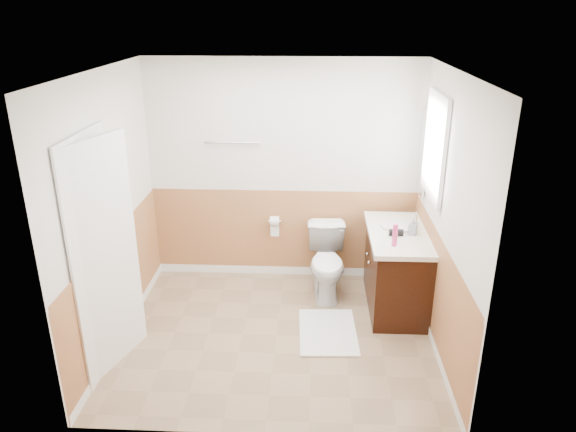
# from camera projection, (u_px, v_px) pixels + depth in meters

# --- Properties ---
(floor) EXTENTS (3.00, 3.00, 0.00)m
(floor) POSITION_uv_depth(u_px,v_px,m) (276.00, 335.00, 5.22)
(floor) COLOR #8C7051
(floor) RESTS_ON ground
(ceiling) EXTENTS (3.00, 3.00, 0.00)m
(ceiling) POSITION_uv_depth(u_px,v_px,m) (274.00, 71.00, 4.31)
(ceiling) COLOR white
(ceiling) RESTS_ON floor
(wall_back) EXTENTS (3.00, 0.00, 3.00)m
(wall_back) POSITION_uv_depth(u_px,v_px,m) (284.00, 173.00, 5.97)
(wall_back) COLOR silver
(wall_back) RESTS_ON floor
(wall_front) EXTENTS (3.00, 0.00, 3.00)m
(wall_front) POSITION_uv_depth(u_px,v_px,m) (262.00, 287.00, 3.55)
(wall_front) COLOR silver
(wall_front) RESTS_ON floor
(wall_left) EXTENTS (0.00, 3.00, 3.00)m
(wall_left) POSITION_uv_depth(u_px,v_px,m) (109.00, 213.00, 4.83)
(wall_left) COLOR silver
(wall_left) RESTS_ON floor
(wall_right) EXTENTS (0.00, 3.00, 3.00)m
(wall_right) POSITION_uv_depth(u_px,v_px,m) (446.00, 219.00, 4.70)
(wall_right) COLOR silver
(wall_right) RESTS_ON floor
(wainscot_back) EXTENTS (3.00, 0.00, 3.00)m
(wainscot_back) POSITION_uv_depth(u_px,v_px,m) (284.00, 235.00, 6.23)
(wainscot_back) COLOR #B17346
(wainscot_back) RESTS_ON floor
(wainscot_front) EXTENTS (3.00, 0.00, 3.00)m
(wainscot_front) POSITION_uv_depth(u_px,v_px,m) (264.00, 379.00, 3.84)
(wainscot_front) COLOR #B17346
(wainscot_front) RESTS_ON floor
(wainscot_left) EXTENTS (0.00, 2.60, 2.60)m
(wainscot_left) POSITION_uv_depth(u_px,v_px,m) (120.00, 286.00, 5.11)
(wainscot_left) COLOR #B17346
(wainscot_left) RESTS_ON floor
(wainscot_right) EXTENTS (0.00, 2.60, 2.60)m
(wainscot_right) POSITION_uv_depth(u_px,v_px,m) (436.00, 294.00, 4.97)
(wainscot_right) COLOR #B17346
(wainscot_right) RESTS_ON floor
(toilet) EXTENTS (0.45, 0.75, 0.75)m
(toilet) POSITION_uv_depth(u_px,v_px,m) (327.00, 262.00, 5.86)
(toilet) COLOR white
(toilet) RESTS_ON floor
(bath_mat) EXTENTS (0.58, 0.82, 0.02)m
(bath_mat) POSITION_uv_depth(u_px,v_px,m) (328.00, 332.00, 5.26)
(bath_mat) COLOR white
(bath_mat) RESTS_ON floor
(vanity_cabinet) EXTENTS (0.55, 1.10, 0.80)m
(vanity_cabinet) POSITION_uv_depth(u_px,v_px,m) (396.00, 272.00, 5.60)
(vanity_cabinet) COLOR black
(vanity_cabinet) RESTS_ON floor
(vanity_knob_left) EXTENTS (0.03, 0.03, 0.03)m
(vanity_knob_left) POSITION_uv_depth(u_px,v_px,m) (369.00, 262.00, 5.46)
(vanity_knob_left) COLOR silver
(vanity_knob_left) RESTS_ON vanity_cabinet
(vanity_knob_right) EXTENTS (0.03, 0.03, 0.03)m
(vanity_knob_right) POSITION_uv_depth(u_px,v_px,m) (367.00, 254.00, 5.65)
(vanity_knob_right) COLOR silver
(vanity_knob_right) RESTS_ON vanity_cabinet
(countertop) EXTENTS (0.60, 1.15, 0.05)m
(countertop) POSITION_uv_depth(u_px,v_px,m) (398.00, 234.00, 5.44)
(countertop) COLOR white
(countertop) RESTS_ON vanity_cabinet
(sink_basin) EXTENTS (0.36, 0.36, 0.02)m
(sink_basin) POSITION_uv_depth(u_px,v_px,m) (397.00, 225.00, 5.57)
(sink_basin) COLOR silver
(sink_basin) RESTS_ON countertop
(faucet) EXTENTS (0.02, 0.02, 0.14)m
(faucet) POSITION_uv_depth(u_px,v_px,m) (415.00, 220.00, 5.54)
(faucet) COLOR silver
(faucet) RESTS_ON countertop
(lotion_bottle) EXTENTS (0.05, 0.05, 0.22)m
(lotion_bottle) POSITION_uv_depth(u_px,v_px,m) (395.00, 235.00, 5.09)
(lotion_bottle) COLOR #D03674
(lotion_bottle) RESTS_ON countertop
(soap_dispenser) EXTENTS (0.10, 0.10, 0.17)m
(soap_dispenser) POSITION_uv_depth(u_px,v_px,m) (413.00, 226.00, 5.35)
(soap_dispenser) COLOR gray
(soap_dispenser) RESTS_ON countertop
(hair_dryer_body) EXTENTS (0.14, 0.07, 0.07)m
(hair_dryer_body) POSITION_uv_depth(u_px,v_px,m) (396.00, 232.00, 5.34)
(hair_dryer_body) COLOR black
(hair_dryer_body) RESTS_ON countertop
(hair_dryer_handle) EXTENTS (0.03, 0.03, 0.07)m
(hair_dryer_handle) POSITION_uv_depth(u_px,v_px,m) (393.00, 236.00, 5.32)
(hair_dryer_handle) COLOR black
(hair_dryer_handle) RESTS_ON countertop
(mirror_panel) EXTENTS (0.02, 0.35, 0.90)m
(mirror_panel) POSITION_uv_depth(u_px,v_px,m) (423.00, 153.00, 5.61)
(mirror_panel) COLOR silver
(mirror_panel) RESTS_ON wall_right
(window_frame) EXTENTS (0.04, 0.80, 1.00)m
(window_frame) POSITION_uv_depth(u_px,v_px,m) (435.00, 146.00, 5.06)
(window_frame) COLOR white
(window_frame) RESTS_ON wall_right
(window_glass) EXTENTS (0.01, 0.70, 0.90)m
(window_glass) POSITION_uv_depth(u_px,v_px,m) (436.00, 146.00, 5.06)
(window_glass) COLOR white
(window_glass) RESTS_ON wall_right
(door) EXTENTS (0.29, 0.78, 2.04)m
(door) POSITION_uv_depth(u_px,v_px,m) (105.00, 258.00, 4.49)
(door) COLOR white
(door) RESTS_ON wall_left
(door_frame) EXTENTS (0.02, 0.92, 2.10)m
(door_frame) POSITION_uv_depth(u_px,v_px,m) (96.00, 257.00, 4.49)
(door_frame) COLOR white
(door_frame) RESTS_ON wall_left
(door_knob) EXTENTS (0.06, 0.06, 0.06)m
(door_knob) POSITION_uv_depth(u_px,v_px,m) (126.00, 249.00, 4.82)
(door_knob) COLOR silver
(door_knob) RESTS_ON door
(towel_bar) EXTENTS (0.62, 0.02, 0.02)m
(towel_bar) POSITION_uv_depth(u_px,v_px,m) (233.00, 143.00, 5.82)
(towel_bar) COLOR silver
(towel_bar) RESTS_ON wall_back
(tp_holder_bar) EXTENTS (0.14, 0.02, 0.02)m
(tp_holder_bar) POSITION_uv_depth(u_px,v_px,m) (275.00, 221.00, 6.11)
(tp_holder_bar) COLOR silver
(tp_holder_bar) RESTS_ON wall_back
(tp_roll) EXTENTS (0.10, 0.11, 0.11)m
(tp_roll) POSITION_uv_depth(u_px,v_px,m) (275.00, 221.00, 6.11)
(tp_roll) COLOR white
(tp_roll) RESTS_ON tp_holder_bar
(tp_sheet) EXTENTS (0.10, 0.01, 0.16)m
(tp_sheet) POSITION_uv_depth(u_px,v_px,m) (275.00, 230.00, 6.15)
(tp_sheet) COLOR white
(tp_sheet) RESTS_ON tp_roll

